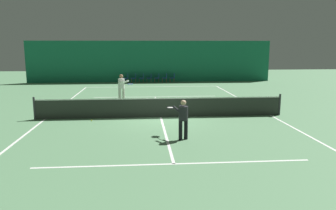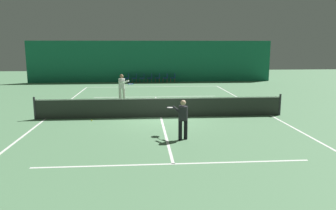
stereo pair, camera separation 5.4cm
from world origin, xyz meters
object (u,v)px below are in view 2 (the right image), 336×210
at_px(courtside_chair_4, 158,77).
at_px(courtside_chair_5, 166,77).
at_px(tennis_net, 161,107).
at_px(player_far, 122,86).
at_px(courtside_chair_6, 174,77).
at_px(courtside_chair_2, 143,77).
at_px(tennis_ball, 92,120).
at_px(courtside_chair_0, 127,77).
at_px(courtside_chair_3, 150,77).
at_px(player_near, 182,116).
at_px(courtside_chair_1, 135,77).

relative_size(courtside_chair_4, courtside_chair_5, 1.00).
relative_size(tennis_net, player_far, 7.02).
relative_size(tennis_net, courtside_chair_6, 14.29).
distance_m(courtside_chair_2, tennis_ball, 15.87).
height_order(courtside_chair_0, courtside_chair_3, same).
xyz_separation_m(player_far, courtside_chair_6, (4.17, 10.62, -0.51)).
bearing_deg(courtside_chair_6, courtside_chair_2, -90.00).
bearing_deg(player_near, tennis_net, -15.82).
height_order(courtside_chair_2, courtside_chair_5, same).
bearing_deg(courtside_chair_3, tennis_net, 0.42).
bearing_deg(courtside_chair_1, tennis_ball, -6.13).
height_order(courtside_chair_0, courtside_chair_6, same).
bearing_deg(courtside_chair_2, player_far, -6.87).
height_order(player_far, courtside_chair_2, player_far).
xyz_separation_m(courtside_chair_0, courtside_chair_6, (4.34, 0.00, 0.00)).
height_order(courtside_chair_5, tennis_ball, courtside_chair_5).
relative_size(courtside_chair_0, courtside_chair_5, 1.00).
distance_m(courtside_chair_1, courtside_chair_4, 2.17).
height_order(player_near, courtside_chair_0, player_near).
relative_size(player_far, courtside_chair_2, 2.03).
relative_size(courtside_chair_3, tennis_ball, 12.73).
xyz_separation_m(courtside_chair_2, courtside_chair_3, (0.72, 0.00, 0.00)).
height_order(courtside_chair_1, courtside_chair_4, same).
bearing_deg(tennis_ball, courtside_chair_5, 73.72).
xyz_separation_m(player_far, courtside_chair_4, (2.73, 10.62, -0.51)).
xyz_separation_m(player_far, courtside_chair_5, (3.45, 10.62, -0.51)).
relative_size(courtside_chair_1, courtside_chair_6, 1.00).
height_order(courtside_chair_3, tennis_ball, courtside_chair_3).
distance_m(courtside_chair_1, courtside_chair_2, 0.72).
relative_size(tennis_net, courtside_chair_0, 14.29).
relative_size(player_near, courtside_chair_0, 1.78).
height_order(courtside_chair_5, courtside_chair_6, same).
relative_size(courtside_chair_0, courtside_chair_2, 1.00).
bearing_deg(courtside_chair_4, courtside_chair_0, -90.00).
distance_m(player_near, tennis_ball, 5.10).
relative_size(player_far, courtside_chair_0, 2.03).
bearing_deg(courtside_chair_5, tennis_ball, -16.28).
height_order(player_near, courtside_chair_4, player_near).
bearing_deg(courtside_chair_5, courtside_chair_6, 90.00).
relative_size(courtside_chair_2, courtside_chair_5, 1.00).
distance_m(courtside_chair_4, courtside_chair_6, 1.45).
height_order(player_near, courtside_chair_2, player_near).
distance_m(tennis_net, courtside_chair_6, 15.24).
height_order(courtside_chair_1, courtside_chair_3, same).
height_order(player_far, tennis_ball, player_far).
distance_m(player_far, tennis_ball, 5.27).
bearing_deg(courtside_chair_4, courtside_chair_1, -90.00).
relative_size(courtside_chair_2, courtside_chair_4, 1.00).
xyz_separation_m(player_near, courtside_chair_2, (-1.41, 18.96, -0.39)).
xyz_separation_m(courtside_chair_4, tennis_ball, (-3.85, -15.68, -0.45)).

